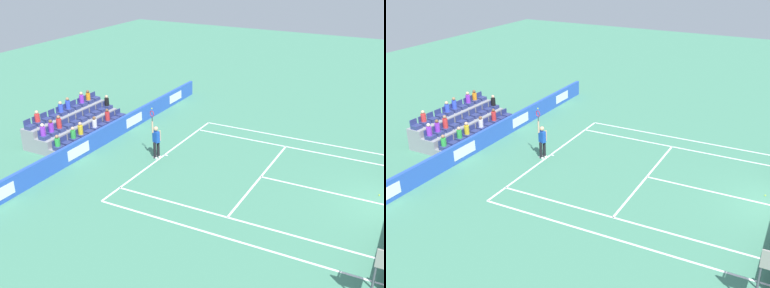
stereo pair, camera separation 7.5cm
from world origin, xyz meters
TOP-DOWN VIEW (x-y plane):
  - line_baseline at (0.00, -11.89)m, footprint 10.97×0.10m
  - line_service at (0.00, -6.40)m, footprint 8.23×0.10m
  - line_centre_service at (0.00, -3.20)m, footprint 0.10×6.40m
  - line_singles_sideline_left at (4.12, -5.95)m, footprint 0.10×11.89m
  - line_singles_sideline_right at (-4.12, -5.95)m, footprint 0.10×11.89m
  - line_doubles_sideline_left at (5.49, -5.95)m, footprint 0.10×11.89m
  - line_doubles_sideline_right at (-5.49, -5.95)m, footprint 0.10×11.89m
  - line_centre_mark at (0.00, -11.79)m, footprint 0.10×0.20m
  - sponsor_barrier at (-0.00, -15.69)m, footprint 20.72×0.22m
  - tennis_player at (0.48, -12.09)m, footprint 0.51×0.43m
  - stadium_stand at (0.01, -17.99)m, footprint 6.20×2.85m
  - loose_tennis_ball at (-0.73, -1.01)m, footprint 0.07×0.07m

SIDE VIEW (x-z plane):
  - line_baseline at x=0.00m, z-range 0.00..0.01m
  - line_service at x=0.00m, z-range 0.00..0.01m
  - line_centre_service at x=0.00m, z-range 0.00..0.01m
  - line_singles_sideline_left at x=4.12m, z-range 0.00..0.01m
  - line_singles_sideline_right at x=-4.12m, z-range 0.00..0.01m
  - line_doubles_sideline_left at x=5.49m, z-range 0.00..0.01m
  - line_doubles_sideline_right at x=-5.49m, z-range 0.00..0.01m
  - line_centre_mark at x=0.00m, z-range 0.00..0.01m
  - loose_tennis_ball at x=-0.73m, z-range 0.00..0.07m
  - sponsor_barrier at x=0.00m, z-range 0.00..1.02m
  - stadium_stand at x=0.01m, z-range -0.51..1.64m
  - tennis_player at x=0.48m, z-range -0.43..2.42m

